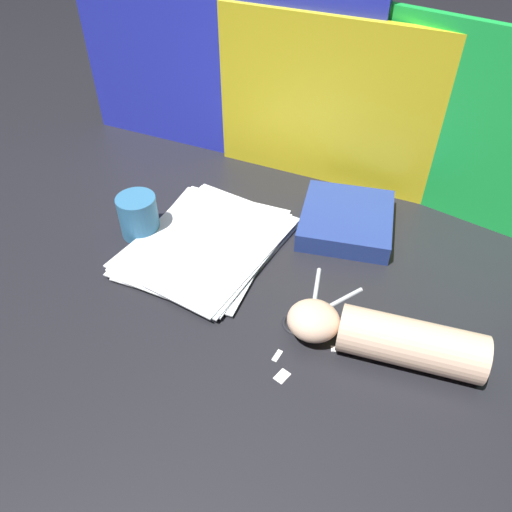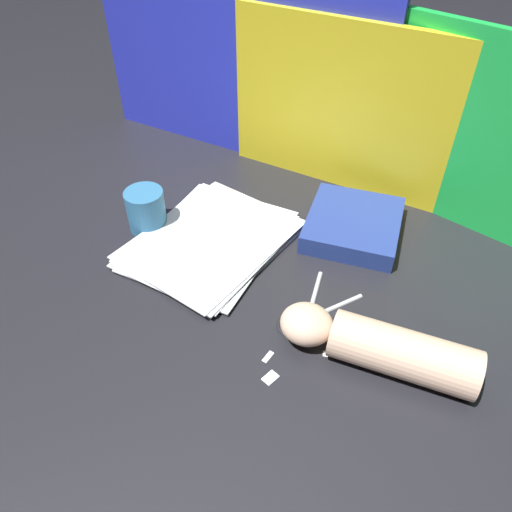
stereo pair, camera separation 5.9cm
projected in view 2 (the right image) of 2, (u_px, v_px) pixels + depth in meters
The scene contains 12 objects.
ground_plane at pixel (262, 272), 1.00m from camera, with size 6.00×6.00×0.00m, color black.
backdrop_panel_left at pixel (235, 48), 1.18m from camera, with size 0.77×0.06×0.54m.
backdrop_panel_center at pixel (360, 113), 1.10m from camera, with size 0.62×0.05×0.38m.
backdrop_panel_right at pixel (488, 140), 0.99m from camera, with size 0.50×0.10×0.41m.
paper_stack at pixel (212, 240), 1.06m from camera, with size 0.30×0.37×0.02m.
book_closed at pixel (353, 225), 1.08m from camera, with size 0.24×0.25×0.04m.
scissors at pixel (306, 319), 0.91m from camera, with size 0.12×0.19×0.01m.
hand_forearm at pixel (379, 346), 0.82m from camera, with size 0.34×0.14×0.08m.
paper_scrap_near at pixel (326, 354), 0.85m from camera, with size 0.01×0.02×0.00m.
paper_scrap_mid at pixel (268, 357), 0.85m from camera, with size 0.01×0.03×0.00m.
paper_scrap_far at pixel (270, 377), 0.82m from camera, with size 0.02×0.03×0.00m.
mug at pixel (146, 210), 1.08m from camera, with size 0.08×0.08×0.09m.
Camera 2 is at (0.37, -0.62, 0.70)m, focal length 35.00 mm.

